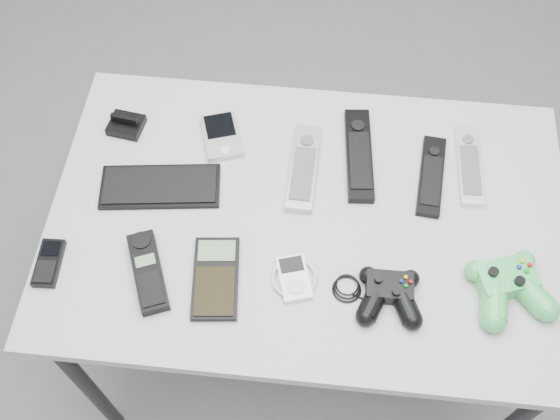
# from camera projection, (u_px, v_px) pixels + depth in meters

# --- Properties ---
(floor) EXTENTS (3.50, 3.50, 0.00)m
(floor) POSITION_uv_depth(u_px,v_px,m) (290.00, 311.00, 2.08)
(floor) COLOR slate
(floor) RESTS_ON ground
(desk) EXTENTS (1.11, 0.71, 0.74)m
(desk) POSITION_uv_depth(u_px,v_px,m) (307.00, 231.00, 1.46)
(desk) COLOR #9F9FA1
(desk) RESTS_ON floor
(pda_keyboard) EXTENTS (0.27, 0.14, 0.02)m
(pda_keyboard) POSITION_uv_depth(u_px,v_px,m) (160.00, 186.00, 1.43)
(pda_keyboard) COLOR black
(pda_keyboard) RESTS_ON desk
(dock_bracket) EXTENTS (0.09, 0.08, 0.04)m
(dock_bracket) POSITION_uv_depth(u_px,v_px,m) (125.00, 122.00, 1.51)
(dock_bracket) COLOR black
(dock_bracket) RESTS_ON desk
(pda) EXTENTS (0.12, 0.15, 0.02)m
(pda) POSITION_uv_depth(u_px,v_px,m) (222.00, 136.00, 1.50)
(pda) COLOR #A7A7AE
(pda) RESTS_ON desk
(remote_silver_a) EXTENTS (0.06, 0.23, 0.02)m
(remote_silver_a) POSITION_uv_depth(u_px,v_px,m) (304.00, 167.00, 1.45)
(remote_silver_a) COLOR #A7A7AE
(remote_silver_a) RESTS_ON desk
(remote_black_a) EXTENTS (0.08, 0.25, 0.02)m
(remote_black_a) POSITION_uv_depth(u_px,v_px,m) (359.00, 154.00, 1.47)
(remote_black_a) COLOR black
(remote_black_a) RESTS_ON desk
(remote_black_b) EXTENTS (0.07, 0.21, 0.02)m
(remote_black_b) POSITION_uv_depth(u_px,v_px,m) (431.00, 176.00, 1.44)
(remote_black_b) COLOR black
(remote_black_b) RESTS_ON desk
(remote_silver_b) EXTENTS (0.05, 0.21, 0.02)m
(remote_silver_b) POSITION_uv_depth(u_px,v_px,m) (469.00, 164.00, 1.46)
(remote_silver_b) COLOR silver
(remote_silver_b) RESTS_ON desk
(mobile_phone) EXTENTS (0.05, 0.11, 0.02)m
(mobile_phone) POSITION_uv_depth(u_px,v_px,m) (49.00, 263.00, 1.33)
(mobile_phone) COLOR black
(mobile_phone) RESTS_ON desk
(cordless_handset) EXTENTS (0.12, 0.19, 0.03)m
(cordless_handset) POSITION_uv_depth(u_px,v_px,m) (148.00, 272.00, 1.32)
(cordless_handset) COLOR black
(cordless_handset) RESTS_ON desk
(calculator) EXTENTS (0.11, 0.19, 0.02)m
(calculator) POSITION_uv_depth(u_px,v_px,m) (216.00, 278.00, 1.32)
(calculator) COLOR black
(calculator) RESTS_ON desk
(mp3_player) EXTENTS (0.12, 0.12, 0.02)m
(mp3_player) POSITION_uv_depth(u_px,v_px,m) (294.00, 278.00, 1.32)
(mp3_player) COLOR white
(mp3_player) RESTS_ON desk
(controller_black) EXTENTS (0.22, 0.14, 0.04)m
(controller_black) POSITION_uv_depth(u_px,v_px,m) (389.00, 293.00, 1.28)
(controller_black) COLOR black
(controller_black) RESTS_ON desk
(controller_green) EXTENTS (0.20, 0.21, 0.05)m
(controller_green) POSITION_uv_depth(u_px,v_px,m) (509.00, 285.00, 1.29)
(controller_green) COLOR green
(controller_green) RESTS_ON desk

